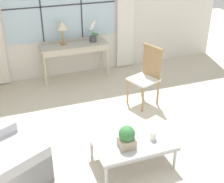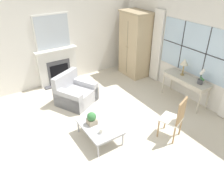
# 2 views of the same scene
# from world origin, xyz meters

# --- Properties ---
(ground_plane) EXTENTS (14.00, 14.00, 0.00)m
(ground_plane) POSITION_xyz_m (0.00, 0.00, 0.00)
(ground_plane) COLOR beige
(wall_back_windowed) EXTENTS (7.20, 0.14, 2.80)m
(wall_back_windowed) POSITION_xyz_m (0.00, 3.02, 1.38)
(wall_back_windowed) COLOR silver
(wall_back_windowed) RESTS_ON ground_plane
(console_table) EXTENTS (1.38, 0.45, 0.74)m
(console_table) POSITION_xyz_m (0.15, 2.72, 0.66)
(console_table) COLOR beige
(console_table) RESTS_ON ground_plane
(table_lamp) EXTENTS (0.22, 0.22, 0.49)m
(table_lamp) POSITION_xyz_m (-0.05, 2.78, 1.12)
(table_lamp) COLOR #9E7F47
(table_lamp) RESTS_ON console_table
(potted_orchid) EXTENTS (0.19, 0.15, 0.44)m
(potted_orchid) POSITION_xyz_m (0.56, 2.76, 0.91)
(potted_orchid) COLOR #4C4C51
(potted_orchid) RESTS_ON console_table
(side_chair_wooden) EXTENTS (0.57, 0.57, 1.05)m
(side_chair_wooden) POSITION_xyz_m (1.11, 1.29, 0.60)
(side_chair_wooden) COLOR white
(side_chair_wooden) RESTS_ON ground_plane
(coffee_table) EXTENTS (1.05, 0.73, 0.38)m
(coffee_table) POSITION_xyz_m (0.20, -0.15, 0.34)
(coffee_table) COLOR #BCBCC1
(coffee_table) RESTS_ON ground_plane
(potted_plant_small) EXTENTS (0.21, 0.21, 0.30)m
(potted_plant_small) POSITION_xyz_m (0.07, -0.26, 0.53)
(potted_plant_small) COLOR tan
(potted_plant_small) RESTS_ON coffee_table
(pillar_candle) EXTENTS (0.11, 0.11, 0.13)m
(pillar_candle) POSITION_xyz_m (0.45, -0.24, 0.44)
(pillar_candle) COLOR silver
(pillar_candle) RESTS_ON coffee_table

